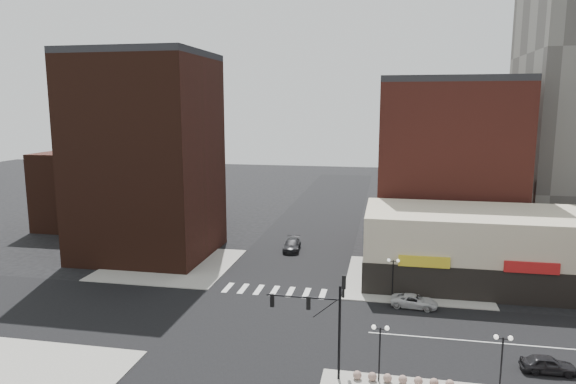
# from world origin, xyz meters

# --- Properties ---
(ground) EXTENTS (240.00, 240.00, 0.00)m
(ground) POSITION_xyz_m (0.00, 0.00, 0.00)
(ground) COLOR black
(ground) RESTS_ON ground
(road_ew) EXTENTS (200.00, 14.00, 0.02)m
(road_ew) POSITION_xyz_m (0.00, 0.00, 0.01)
(road_ew) COLOR black
(road_ew) RESTS_ON ground
(road_ns) EXTENTS (14.00, 200.00, 0.02)m
(road_ns) POSITION_xyz_m (0.00, 0.00, 0.01)
(road_ns) COLOR black
(road_ns) RESTS_ON ground
(sidewalk_nw) EXTENTS (15.00, 15.00, 0.12)m
(sidewalk_nw) POSITION_xyz_m (-14.50, 14.50, 0.06)
(sidewalk_nw) COLOR gray
(sidewalk_nw) RESTS_ON ground
(sidewalk_ne) EXTENTS (15.00, 15.00, 0.12)m
(sidewalk_ne) POSITION_xyz_m (14.50, 14.50, 0.06)
(sidewalk_ne) COLOR gray
(sidewalk_ne) RESTS_ON ground
(building_nw) EXTENTS (16.00, 15.00, 25.00)m
(building_nw) POSITION_xyz_m (-19.00, 18.50, 12.50)
(building_nw) COLOR #331910
(building_nw) RESTS_ON ground
(building_nw_low) EXTENTS (20.00, 18.00, 12.00)m
(building_nw_low) POSITION_xyz_m (-32.00, 34.00, 6.00)
(building_nw_low) COLOR #331910
(building_nw_low) RESTS_ON ground
(building_ne_midrise) EXTENTS (18.00, 15.00, 22.00)m
(building_ne_midrise) POSITION_xyz_m (19.00, 29.50, 11.00)
(building_ne_midrise) COLOR maroon
(building_ne_midrise) RESTS_ON ground
(building_ne_row) EXTENTS (24.20, 12.20, 8.00)m
(building_ne_row) POSITION_xyz_m (21.00, 15.00, 3.30)
(building_ne_row) COLOR beige
(building_ne_row) RESTS_ON ground
(traffic_signal) EXTENTS (5.59, 3.09, 7.77)m
(traffic_signal) POSITION_xyz_m (7.24, -7.83, 4.96)
(traffic_signal) COLOR black
(traffic_signal) RESTS_ON ground
(street_lamp_se_a) EXTENTS (1.22, 0.32, 4.16)m
(street_lamp_se_a) POSITION_xyz_m (11.00, -8.00, 3.29)
(street_lamp_se_a) COLOR black
(street_lamp_se_a) RESTS_ON sidewalk_se
(street_lamp_se_b) EXTENTS (1.22, 0.32, 4.16)m
(street_lamp_se_b) POSITION_xyz_m (19.00, -8.00, 3.29)
(street_lamp_se_b) COLOR black
(street_lamp_se_b) RESTS_ON sidewalk_se
(street_lamp_ne) EXTENTS (1.22, 0.32, 4.16)m
(street_lamp_ne) POSITION_xyz_m (12.00, 8.00, 3.29)
(street_lamp_ne) COLOR black
(street_lamp_ne) RESTS_ON sidewalk_ne
(bollard_row) EXTENTS (6.91, 0.61, 0.61)m
(bollard_row) POSITION_xyz_m (12.65, -8.00, 0.42)
(bollard_row) COLOR #8A6B5F
(bollard_row) RESTS_ON sidewalk_se
(white_suv) EXTENTS (4.63, 2.51, 1.23)m
(white_suv) POSITION_xyz_m (14.08, 6.50, 0.62)
(white_suv) COLOR silver
(white_suv) RESTS_ON ground
(dark_sedan_east) EXTENTS (3.81, 1.61, 1.28)m
(dark_sedan_east) POSITION_xyz_m (23.05, -4.22, 0.64)
(dark_sedan_east) COLOR black
(dark_sedan_east) RESTS_ON ground
(dark_sedan_north) EXTENTS (2.54, 5.37, 1.51)m
(dark_sedan_north) POSITION_xyz_m (-1.10, 23.53, 0.76)
(dark_sedan_north) COLOR black
(dark_sedan_north) RESTS_ON ground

